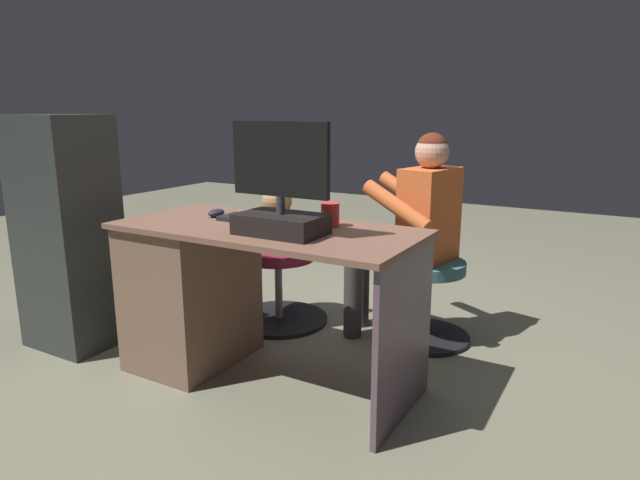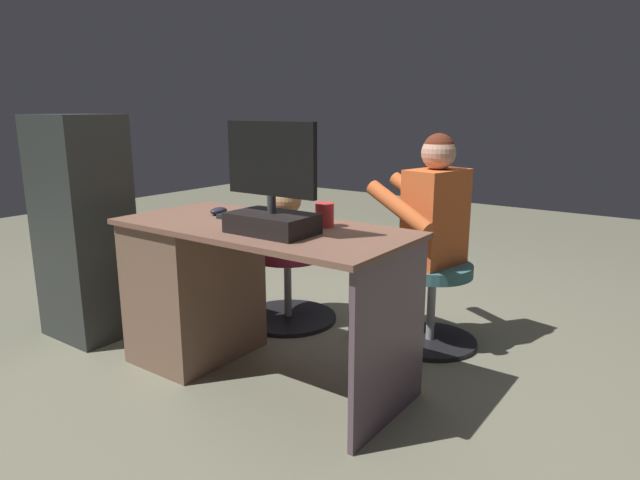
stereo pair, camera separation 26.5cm
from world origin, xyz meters
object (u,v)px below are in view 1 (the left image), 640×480
at_px(desk, 207,288).
at_px(tv_remote, 248,227).
at_px(cup, 330,215).
at_px(teddy_bear, 279,219).
at_px(visitor_chair, 425,294).
at_px(monitor, 281,201).
at_px(keyboard, 262,220).
at_px(person, 411,223).
at_px(computer_mouse, 216,213).
at_px(office_chair_teddy, 279,282).

distance_m(desk, tv_remote, 0.47).
bearing_deg(cup, desk, 13.21).
height_order(tv_remote, teddy_bear, teddy_bear).
relative_size(tv_remote, visitor_chair, 0.30).
relative_size(desk, cup, 13.06).
height_order(monitor, keyboard, monitor).
height_order(desk, tv_remote, tv_remote).
bearing_deg(person, cup, 78.58).
xyz_separation_m(desk, computer_mouse, (-0.02, -0.07, 0.35)).
relative_size(cup, tv_remote, 0.69).
height_order(monitor, computer_mouse, monitor).
distance_m(computer_mouse, office_chair_teddy, 0.75).
relative_size(office_chair_teddy, visitor_chair, 1.15).
height_order(computer_mouse, tv_remote, computer_mouse).
relative_size(office_chair_teddy, person, 0.51).
height_order(cup, visitor_chair, cup).
relative_size(teddy_bear, person, 0.34).
xyz_separation_m(desk, cup, (-0.59, -0.14, 0.39)).
relative_size(desk, keyboard, 3.21).
height_order(cup, person, person).
bearing_deg(cup, tv_remote, 37.36).
height_order(tv_remote, visitor_chair, tv_remote).
height_order(visitor_chair, person, person).
relative_size(computer_mouse, teddy_bear, 0.25).
bearing_deg(office_chair_teddy, computer_mouse, 93.54).
bearing_deg(tv_remote, visitor_chair, -99.54).
relative_size(computer_mouse, person, 0.09).
relative_size(monitor, keyboard, 1.07).
bearing_deg(monitor, office_chair_teddy, -54.68).
relative_size(cup, person, 0.09).
distance_m(tv_remote, teddy_bear, 0.79).
bearing_deg(keyboard, monitor, 143.14).
xyz_separation_m(cup, tv_remote, (0.28, 0.21, -0.04)).
bearing_deg(computer_mouse, office_chair_teddy, -86.46).
height_order(monitor, person, monitor).
distance_m(keyboard, person, 0.85).
bearing_deg(tv_remote, teddy_bear, -45.32).
distance_m(monitor, office_chair_teddy, 1.07).
distance_m(monitor, visitor_chair, 1.12).
xyz_separation_m(teddy_bear, visitor_chair, (-0.83, -0.16, -0.35)).
bearing_deg(person, computer_mouse, 45.45).
bearing_deg(computer_mouse, keyboard, 178.53).
height_order(desk, visitor_chair, desk).
bearing_deg(tv_remote, desk, 6.64).
relative_size(tv_remote, teddy_bear, 0.40).
bearing_deg(monitor, visitor_chair, -109.63).
xyz_separation_m(visitor_chair, person, (0.09, 0.02, 0.38)).
distance_m(tv_remote, office_chair_teddy, 0.92).
bearing_deg(office_chair_teddy, teddy_bear, -90.00).
bearing_deg(visitor_chair, tv_remote, 60.41).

